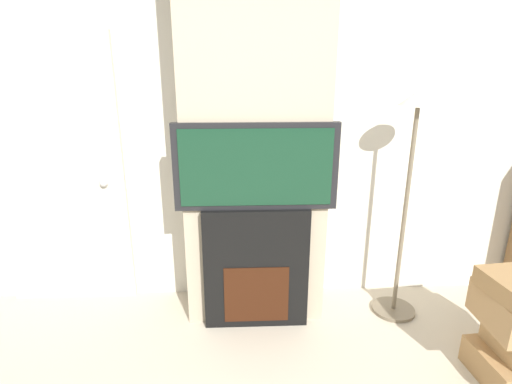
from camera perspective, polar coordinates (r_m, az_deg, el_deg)
The scene contains 6 objects.
wall_back at distance 2.96m, azimuth -0.38°, elevation 9.35°, with size 6.00×0.06×2.70m.
chimney_breast at distance 2.73m, azimuth -0.19°, elevation 8.62°, with size 0.97×0.41×2.70m.
fireplace at distance 2.83m, azimuth 0.00°, elevation -10.76°, with size 0.72×0.15×0.87m.
television at distance 2.56m, azimuth 0.00°, elevation 3.62°, with size 1.06×0.07×0.57m.
floor_lamp at distance 2.89m, azimuth 21.13°, elevation 2.73°, with size 0.31×0.31×1.63m.
entry_door at distance 3.25m, azimuth -26.33°, elevation 2.01°, with size 0.95×0.09×2.00m.
Camera 1 is at (-0.11, -0.90, 1.79)m, focal length 28.00 mm.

